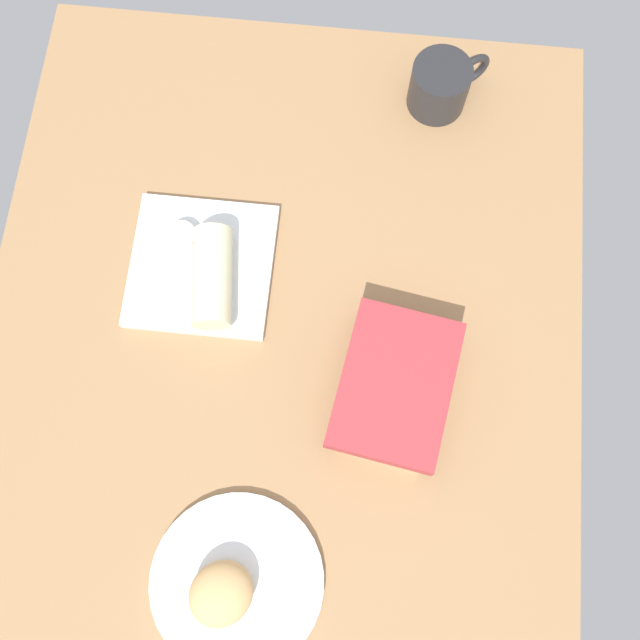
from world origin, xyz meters
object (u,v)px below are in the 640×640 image
(square_plate, at_px, (202,266))
(coffee_mug, at_px, (441,85))
(scone_pastry, at_px, (221,594))
(book_stack, at_px, (396,388))
(sauce_cup, at_px, (182,237))
(breakfast_wrap, at_px, (212,277))
(round_plate, at_px, (237,582))

(square_plate, bearing_deg, coffee_mug, -46.13)
(scone_pastry, height_order, book_stack, scone_pastry)
(scone_pastry, bearing_deg, book_stack, -35.07)
(book_stack, relative_size, coffee_mug, 1.87)
(square_plate, height_order, sauce_cup, sauce_cup)
(book_stack, bearing_deg, sauce_cup, 59.53)
(square_plate, relative_size, coffee_mug, 1.69)
(square_plate, bearing_deg, breakfast_wrap, -138.69)
(book_stack, distance_m, coffee_mug, 0.49)
(round_plate, bearing_deg, sauce_cup, 16.77)
(round_plate, height_order, square_plate, square_plate)
(sauce_cup, bearing_deg, square_plate, -138.69)
(breakfast_wrap, bearing_deg, scone_pastry, -87.41)
(scone_pastry, xyz_separation_m, book_stack, (0.30, -0.21, -0.01))
(square_plate, height_order, book_stack, book_stack)
(round_plate, relative_size, coffee_mug, 1.86)
(round_plate, height_order, sauce_cup, sauce_cup)
(sauce_cup, xyz_separation_m, book_stack, (-0.20, -0.34, 0.00))
(sauce_cup, relative_size, book_stack, 0.19)
(sauce_cup, distance_m, book_stack, 0.40)
(coffee_mug, bearing_deg, round_plate, 163.63)
(coffee_mug, bearing_deg, scone_pastry, 162.88)
(round_plate, relative_size, scone_pastry, 2.67)
(scone_pastry, height_order, sauce_cup, scone_pastry)
(square_plate, distance_m, coffee_mug, 0.48)
(round_plate, xyz_separation_m, coffee_mug, (0.78, -0.23, 0.04))
(round_plate, distance_m, scone_pastry, 0.04)
(square_plate, xyz_separation_m, coffee_mug, (0.33, -0.34, 0.04))
(breakfast_wrap, bearing_deg, book_stack, -32.43)
(scone_pastry, bearing_deg, coffee_mug, -17.12)
(breakfast_wrap, relative_size, book_stack, 0.62)
(scone_pastry, height_order, square_plate, scone_pastry)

